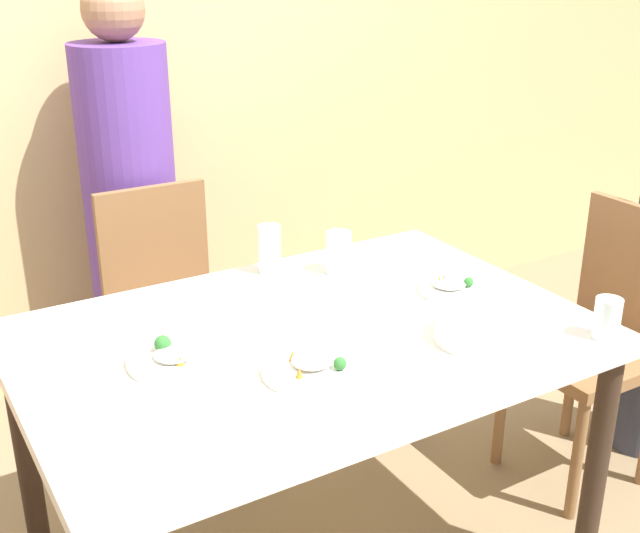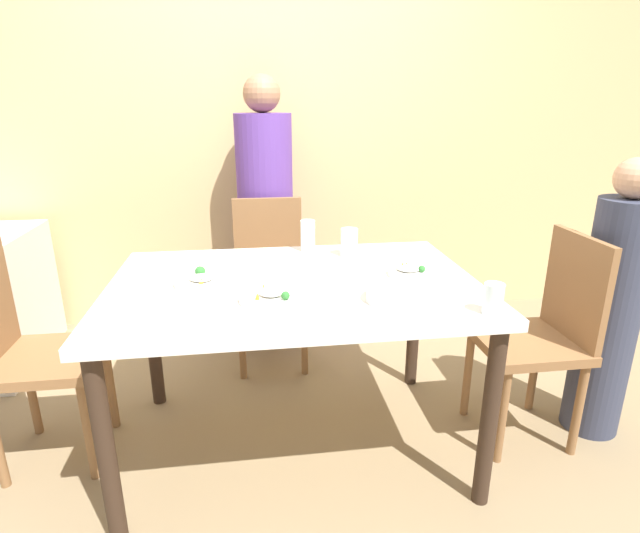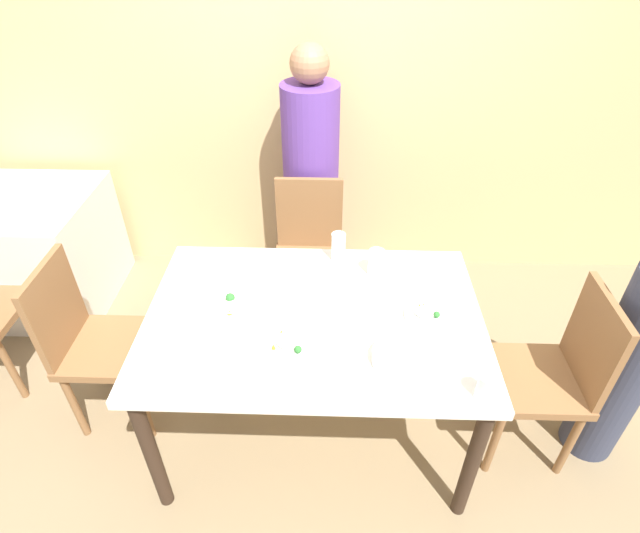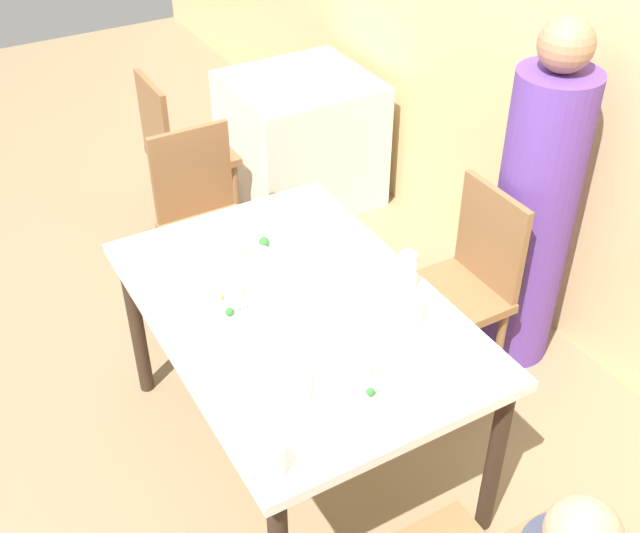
{
  "view_description": "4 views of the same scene",
  "coord_description": "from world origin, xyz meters",
  "px_view_note": "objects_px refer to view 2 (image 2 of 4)",
  "views": [
    {
      "loc": [
        -0.89,
        -1.55,
        1.64
      ],
      "look_at": [
        0.09,
        0.09,
        0.87
      ],
      "focal_mm": 45.0,
      "sensor_mm": 36.0,
      "label": 1
    },
    {
      "loc": [
        -0.15,
        -1.8,
        1.41
      ],
      "look_at": [
        0.09,
        -0.05,
        0.82
      ],
      "focal_mm": 28.0,
      "sensor_mm": 36.0,
      "label": 2
    },
    {
      "loc": [
        0.07,
        -1.54,
        2.16
      ],
      "look_at": [
        0.02,
        0.09,
        0.94
      ],
      "focal_mm": 28.0,
      "sensor_mm": 36.0,
      "label": 3
    },
    {
      "loc": [
        1.91,
        -1.0,
        2.53
      ],
      "look_at": [
        -0.01,
        0.1,
        0.88
      ],
      "focal_mm": 45.0,
      "sensor_mm": 36.0,
      "label": 4
    }
  ],
  "objects_px": {
    "person_child": "(609,312)",
    "bowl_curry": "(397,294)",
    "glass_water_tall": "(349,243)",
    "plate_rice_adult": "(273,297)",
    "chair_adult_spot": "(270,275)",
    "person_adult": "(266,222)",
    "chair_child_spot": "(543,331)"
  },
  "relations": [
    {
      "from": "person_child",
      "to": "bowl_curry",
      "type": "distance_m",
      "value": 1.04
    },
    {
      "from": "glass_water_tall",
      "to": "plate_rice_adult",
      "type": "bearing_deg",
      "value": -127.48
    },
    {
      "from": "chair_adult_spot",
      "to": "plate_rice_adult",
      "type": "xyz_separation_m",
      "value": [
        -0.03,
        -1.0,
        0.27
      ]
    },
    {
      "from": "bowl_curry",
      "to": "glass_water_tall",
      "type": "xyz_separation_m",
      "value": [
        -0.06,
        0.54,
        0.04
      ]
    },
    {
      "from": "person_adult",
      "to": "bowl_curry",
      "type": "xyz_separation_m",
      "value": [
        0.4,
        -1.4,
        0.06
      ]
    },
    {
      "from": "chair_adult_spot",
      "to": "person_adult",
      "type": "height_order",
      "value": "person_adult"
    },
    {
      "from": "chair_child_spot",
      "to": "person_child",
      "type": "xyz_separation_m",
      "value": [
        0.29,
        -0.0,
        0.07
      ]
    },
    {
      "from": "person_adult",
      "to": "glass_water_tall",
      "type": "height_order",
      "value": "person_adult"
    },
    {
      "from": "bowl_curry",
      "to": "chair_child_spot",
      "type": "bearing_deg",
      "value": 15.64
    },
    {
      "from": "glass_water_tall",
      "to": "person_child",
      "type": "bearing_deg",
      "value": -17.91
    },
    {
      "from": "chair_adult_spot",
      "to": "person_child",
      "type": "height_order",
      "value": "person_child"
    },
    {
      "from": "chair_child_spot",
      "to": "glass_water_tall",
      "type": "distance_m",
      "value": 0.9
    },
    {
      "from": "person_adult",
      "to": "person_child",
      "type": "distance_m",
      "value": 1.85
    },
    {
      "from": "bowl_curry",
      "to": "plate_rice_adult",
      "type": "bearing_deg",
      "value": 171.15
    },
    {
      "from": "bowl_curry",
      "to": "plate_rice_adult",
      "type": "relative_size",
      "value": 0.9
    },
    {
      "from": "chair_child_spot",
      "to": "person_child",
      "type": "distance_m",
      "value": 0.3
    },
    {
      "from": "chair_adult_spot",
      "to": "glass_water_tall",
      "type": "distance_m",
      "value": 0.7
    },
    {
      "from": "chair_adult_spot",
      "to": "plate_rice_adult",
      "type": "distance_m",
      "value": 1.04
    },
    {
      "from": "bowl_curry",
      "to": "person_child",
      "type": "bearing_deg",
      "value": 11.22
    },
    {
      "from": "chair_child_spot",
      "to": "plate_rice_adult",
      "type": "relative_size",
      "value": 3.81
    },
    {
      "from": "person_adult",
      "to": "plate_rice_adult",
      "type": "xyz_separation_m",
      "value": [
        -0.03,
        -1.34,
        0.04
      ]
    },
    {
      "from": "chair_adult_spot",
      "to": "person_child",
      "type": "xyz_separation_m",
      "value": [
        1.4,
        -0.87,
        0.07
      ]
    },
    {
      "from": "chair_child_spot",
      "to": "chair_adult_spot",
      "type": "bearing_deg",
      "value": -128.19
    },
    {
      "from": "chair_child_spot",
      "to": "plate_rice_adult",
      "type": "bearing_deg",
      "value": -83.38
    },
    {
      "from": "chair_adult_spot",
      "to": "plate_rice_adult",
      "type": "bearing_deg",
      "value": -91.47
    },
    {
      "from": "chair_adult_spot",
      "to": "bowl_curry",
      "type": "height_order",
      "value": "chair_adult_spot"
    },
    {
      "from": "chair_adult_spot",
      "to": "plate_rice_adult",
      "type": "height_order",
      "value": "chair_adult_spot"
    },
    {
      "from": "chair_child_spot",
      "to": "person_adult",
      "type": "height_order",
      "value": "person_adult"
    },
    {
      "from": "chair_adult_spot",
      "to": "glass_water_tall",
      "type": "height_order",
      "value": "chair_adult_spot"
    },
    {
      "from": "chair_adult_spot",
      "to": "glass_water_tall",
      "type": "xyz_separation_m",
      "value": [
        0.34,
        -0.53,
        0.32
      ]
    },
    {
      "from": "person_child",
      "to": "plate_rice_adult",
      "type": "bearing_deg",
      "value": -174.72
    },
    {
      "from": "chair_adult_spot",
      "to": "bowl_curry",
      "type": "bearing_deg",
      "value": -69.46
    }
  ]
}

